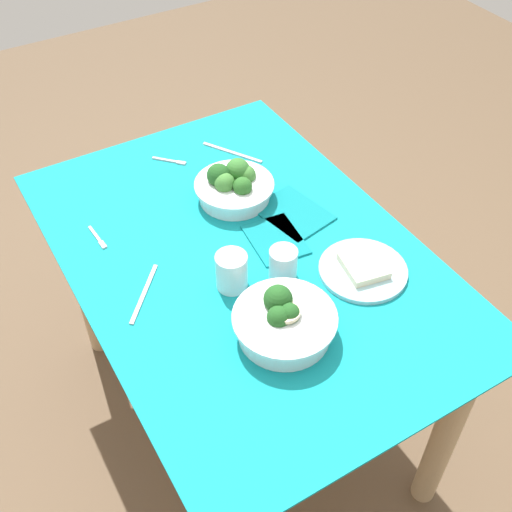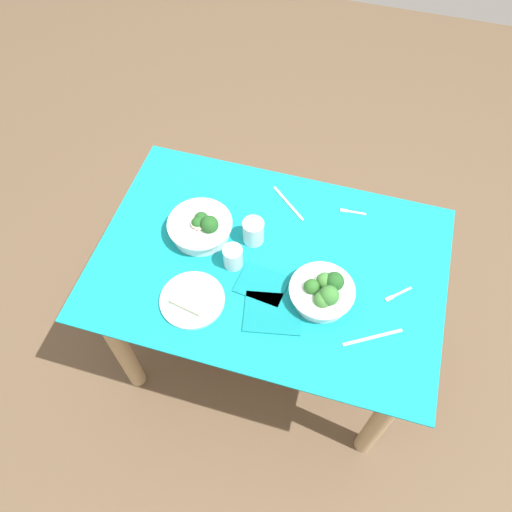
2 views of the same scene
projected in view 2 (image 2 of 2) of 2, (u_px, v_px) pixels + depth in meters
The scene contains 13 objects.
ground_plane at pixel (266, 345), 2.40m from camera, with size 6.00×6.00×0.00m, color brown.
dining_table at pixel (268, 281), 1.89m from camera, with size 1.23×0.83×0.74m.
broccoli_bowl_far at pixel (323, 292), 1.67m from camera, with size 0.22×0.22×0.10m.
broccoli_bowl_near at pixel (201, 227), 1.81m from camera, with size 0.23×0.23×0.11m.
bread_side_plate at pixel (192, 299), 1.69m from camera, with size 0.22×0.22×0.03m.
water_glass_center at pixel (253, 231), 1.79m from camera, with size 0.08×0.08×0.10m, color silver.
water_glass_side at pixel (233, 257), 1.74m from camera, with size 0.07×0.07×0.09m, color silver.
fork_by_far_bowl at pixel (352, 212), 1.90m from camera, with size 0.10×0.02×0.00m.
fork_by_near_bowl at pixel (397, 295), 1.70m from camera, with size 0.08×0.08×0.00m.
table_knife_left at pixel (373, 337), 1.62m from camera, with size 0.20×0.01×0.00m, color #B7B7BC.
table_knife_right at pixel (289, 203), 1.92m from camera, with size 0.19×0.01×0.00m, color #B7B7BC.
napkin_folded_upper at pixel (261, 284), 1.73m from camera, with size 0.17×0.13×0.01m, color #0F777D.
napkin_folded_lower at pixel (273, 313), 1.67m from camera, with size 0.19×0.15×0.01m, color #0F777D.
Camera 2 is at (-0.22, 0.93, 2.24)m, focal length 35.50 mm.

